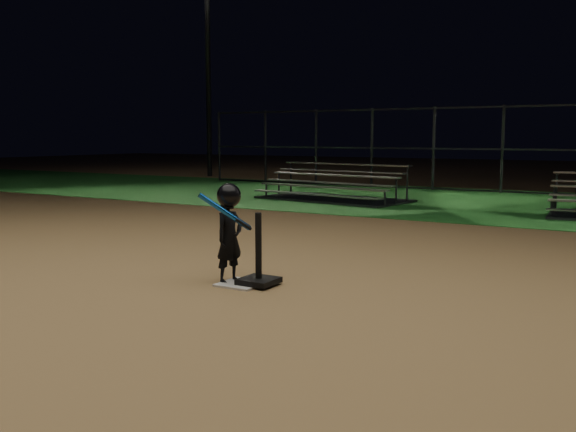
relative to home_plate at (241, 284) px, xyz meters
The scene contains 8 objects.
ground 0.01m from the home_plate, ahead, with size 80.00×80.00×0.00m, color #9B7546.
grass_strip 10.00m from the home_plate, 90.00° to the left, with size 60.00×8.00×0.01m, color #1C571E.
home_plate is the anchor object (origin of this frame).
batting_tee 0.25m from the home_plate, 20.48° to the left, with size 0.38×0.38×0.78m.
child_batter 0.60m from the home_plate, behind, with size 0.47×0.56×1.10m.
bleacher_left 9.26m from the home_plate, 110.37° to the left, with size 4.01×2.40×0.92m.
backstop_fence 13.06m from the home_plate, 90.00° to the left, with size 20.08×0.08×2.50m.
light_pole_left 19.79m from the home_plate, 128.77° to the left, with size 0.90×0.53×8.30m.
Camera 1 is at (3.83, -5.49, 1.61)m, focal length 39.02 mm.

